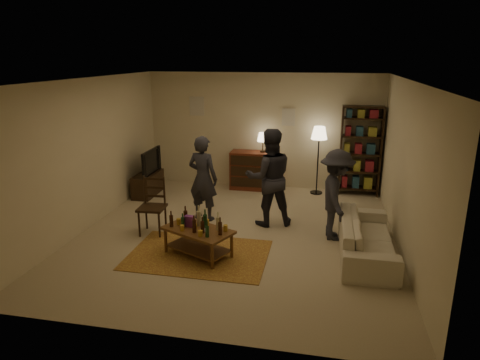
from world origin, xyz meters
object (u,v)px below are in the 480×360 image
(tv_stand, at_px, (148,178))
(person_left, at_px, (203,178))
(person_by_sofa, at_px, (336,195))
(bookshelf, at_px, (360,150))
(dresser, at_px, (252,169))
(sofa, at_px, (367,237))
(person_right, at_px, (269,178))
(dining_chair, at_px, (153,203))
(floor_lamp, at_px, (319,137))
(coffee_table, at_px, (198,232))

(tv_stand, bearing_deg, person_left, -35.97)
(person_left, relative_size, person_by_sofa, 1.04)
(bookshelf, height_order, person_left, bookshelf)
(dresser, distance_m, sofa, 3.93)
(bookshelf, bearing_deg, person_left, -144.14)
(person_left, bearing_deg, person_right, -166.11)
(dining_chair, relative_size, dresser, 0.76)
(tv_stand, height_order, person_right, person_right)
(dining_chair, height_order, floor_lamp, floor_lamp)
(person_by_sofa, bearing_deg, person_right, 64.10)
(person_left, distance_m, person_by_sofa, 2.52)
(coffee_table, relative_size, tv_stand, 1.18)
(person_right, distance_m, person_by_sofa, 1.29)
(dining_chair, height_order, bookshelf, bookshelf)
(bookshelf, bearing_deg, tv_stand, -168.20)
(coffee_table, height_order, dresser, dresser)
(dresser, relative_size, person_right, 0.75)
(bookshelf, distance_m, person_by_sofa, 2.68)
(tv_stand, height_order, person_by_sofa, person_by_sofa)
(coffee_table, relative_size, person_by_sofa, 0.79)
(sofa, bearing_deg, dresser, 37.54)
(person_left, xyz_separation_m, person_right, (1.27, -0.00, 0.09))
(dresser, height_order, person_left, person_left)
(coffee_table, distance_m, bookshelf, 4.63)
(dining_chair, xyz_separation_m, person_by_sofa, (3.18, 0.37, 0.24))
(person_left, bearing_deg, dining_chair, 62.76)
(person_left, relative_size, person_right, 0.90)
(tv_stand, height_order, person_left, person_left)
(dining_chair, relative_size, bookshelf, 0.52)
(dining_chair, distance_m, tv_stand, 2.23)
(tv_stand, bearing_deg, person_right, -22.41)
(dresser, height_order, sofa, dresser)
(tv_stand, bearing_deg, dining_chair, -64.34)
(tv_stand, relative_size, sofa, 0.51)
(person_right, xyz_separation_m, person_by_sofa, (1.21, -0.42, -0.12))
(coffee_table, bearing_deg, bookshelf, 54.36)
(dining_chair, distance_m, person_right, 2.16)
(coffee_table, bearing_deg, dining_chair, 145.00)
(tv_stand, xyz_separation_m, person_left, (1.66, -1.21, 0.44))
(person_by_sofa, bearing_deg, coffee_table, 110.93)
(coffee_table, xyz_separation_m, dining_chair, (-1.06, 0.74, 0.15))
(dresser, relative_size, floor_lamp, 0.87)
(dresser, xyz_separation_m, person_left, (-0.59, -2.12, 0.35))
(tv_stand, bearing_deg, floor_lamp, 12.70)
(bookshelf, xyz_separation_m, sofa, (-0.05, -3.18, -0.73))
(floor_lamp, bearing_deg, sofa, -74.04)
(bookshelf, bearing_deg, coffee_table, -125.64)
(dining_chair, distance_m, dresser, 3.19)
(sofa, bearing_deg, person_right, 59.93)
(sofa, relative_size, person_by_sofa, 1.32)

